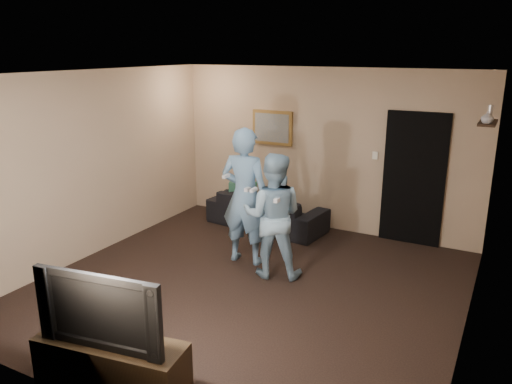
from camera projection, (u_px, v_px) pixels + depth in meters
The scene contains 19 objects.
ground at pixel (249, 286), 6.25m from camera, with size 5.00×5.00×0.00m, color black.
ceiling at pixel (248, 74), 5.53m from camera, with size 5.00×5.00×0.04m, color silver.
wall_back at pixel (323, 150), 8.01m from camera, with size 5.00×0.04×2.60m, color tan.
wall_front at pixel (89, 265), 3.77m from camera, with size 5.00×0.04×2.60m, color tan.
wall_left at pixel (93, 164), 7.02m from camera, with size 0.04×5.00×2.60m, color tan.
wall_right at pixel (477, 219), 4.76m from camera, with size 0.04×5.00×2.60m, color tan.
sofa at pixel (267, 210), 8.26m from camera, with size 1.98×0.77×0.58m, color black.
throw_pillow at pixel (243, 196), 8.41m from camera, with size 0.47×0.15×0.47m, color #194C39.
painting_frame at pixel (272, 128), 8.31m from camera, with size 0.72×0.05×0.57m, color olive.
painting_canvas at pixel (272, 128), 8.29m from camera, with size 0.62×0.01×0.47m, color slate.
doorway at pixel (414, 179), 7.41m from camera, with size 0.90×0.06×2.00m, color black.
light_switch at pixel (375, 155), 7.61m from camera, with size 0.08×0.02×0.12m, color silver.
wall_shelf at pixel (488, 123), 6.15m from camera, with size 0.20×0.60×0.03m, color black.
shelf_vase at pixel (487, 117), 5.94m from camera, with size 0.14×0.14×0.15m, color #B8B7BD.
shelf_figurine at pixel (490, 112), 6.31m from camera, with size 0.06×0.06×0.18m, color silver.
tv_console at pixel (112, 365), 4.29m from camera, with size 1.33×0.43×0.48m, color black.
television at pixel (107, 306), 4.13m from camera, with size 1.16×0.15×0.67m, color black.
wii_player_left at pixel (245, 196), 6.75m from camera, with size 0.72×0.54×1.89m.
wii_player_right at pixel (273, 216), 6.37m from camera, with size 0.94×0.83×1.63m.
Camera 1 is at (2.74, -4.97, 2.87)m, focal length 35.00 mm.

